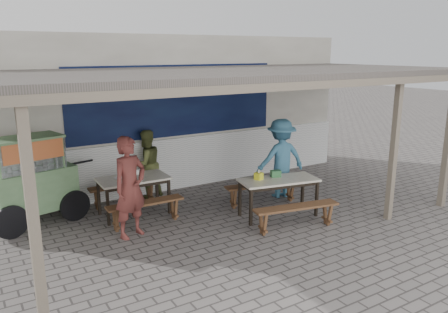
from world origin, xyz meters
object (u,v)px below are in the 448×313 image
at_px(bench_right_wall, 263,189).
at_px(patron_wall_side, 146,164).
at_px(table_left, 133,182).
at_px(condiment_bowl, 119,179).
at_px(tissue_box, 259,176).
at_px(patron_street_side, 130,187).
at_px(table_right, 279,183).
at_px(donation_box, 276,174).
at_px(patron_right_table, 281,158).
at_px(bench_right_street, 296,211).
at_px(condiment_jar, 137,172).
at_px(vendor_cart, 32,177).
at_px(bench_left_street, 146,208).
at_px(bench_left_wall, 124,189).

xyz_separation_m(bench_right_wall, patron_wall_side, (-1.88, 1.73, 0.41)).
height_order(table_left, condiment_bowl, condiment_bowl).
bearing_deg(patron_wall_side, tissue_box, 110.13).
bearing_deg(patron_street_side, table_right, -31.68).
bearing_deg(table_right, donation_box, 85.22).
bearing_deg(tissue_box, patron_right_table, 33.30).
distance_m(table_right, patron_wall_side, 2.98).
height_order(bench_right_street, tissue_box, tissue_box).
distance_m(table_left, condiment_jar, 0.28).
bearing_deg(table_right, bench_right_street, -90.00).
distance_m(bench_right_wall, donation_box, 0.72).
height_order(patron_street_side, tissue_box, patron_street_side).
distance_m(table_left, donation_box, 2.78).
xyz_separation_m(patron_street_side, patron_right_table, (3.55, 0.34, -0.02)).
bearing_deg(patron_street_side, vendor_cart, 112.79).
height_order(tissue_box, donation_box, tissue_box).
relative_size(patron_street_side, condiment_bowl, 10.29).
height_order(patron_wall_side, donation_box, patron_wall_side).
distance_m(patron_right_table, condiment_jar, 3.10).
relative_size(patron_right_table, condiment_jar, 17.09).
bearing_deg(bench_right_wall, bench_right_street, -90.00).
bearing_deg(condiment_bowl, bench_right_street, -42.23).
xyz_separation_m(bench_left_street, table_right, (2.37, -0.92, 0.34)).
height_order(table_right, condiment_jar, condiment_jar).
xyz_separation_m(patron_wall_side, condiment_bowl, (-0.90, -0.86, 0.02)).
bearing_deg(bench_right_wall, tissue_box, -121.91).
bearing_deg(table_left, patron_wall_side, 55.60).
distance_m(table_right, donation_box, 0.22).
xyz_separation_m(patron_street_side, donation_box, (2.80, -0.43, -0.07)).
relative_size(bench_left_wall, patron_right_table, 0.83).
distance_m(bench_left_wall, condiment_bowl, 0.82).
relative_size(tissue_box, condiment_jar, 1.33).
xyz_separation_m(bench_right_street, patron_right_table, (0.93, 1.63, 0.52)).
bearing_deg(condiment_jar, bench_left_street, -101.33).
bearing_deg(patron_wall_side, donation_box, 116.53).
distance_m(table_right, patron_street_side, 2.82).
bearing_deg(table_left, patron_street_side, -111.28).
relative_size(vendor_cart, donation_box, 10.19).
relative_size(patron_street_side, tissue_box, 13.17).
distance_m(patron_street_side, tissue_box, 2.44).
relative_size(bench_left_street, donation_box, 7.48).
bearing_deg(condiment_bowl, donation_box, -27.72).
relative_size(table_left, condiment_jar, 13.30).
relative_size(table_right, donation_box, 8.36).
relative_size(vendor_cart, condiment_jar, 19.37).
relative_size(bench_left_street, condiment_bowl, 8.37).
xyz_separation_m(bench_left_street, tissue_box, (2.02, -0.74, 0.48)).
distance_m(patron_wall_side, condiment_bowl, 1.24).
bearing_deg(bench_right_wall, patron_street_side, -166.43).
bearing_deg(table_right, condiment_bowl, 160.67).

